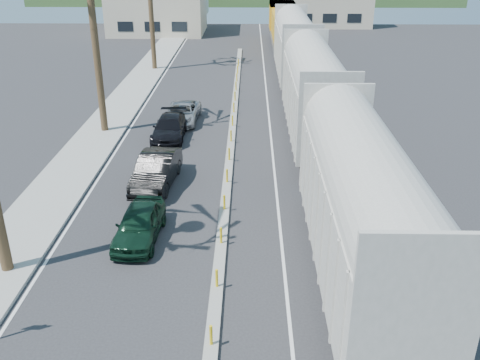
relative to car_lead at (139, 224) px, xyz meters
name	(u,v)px	position (x,y,z in m)	size (l,w,h in m)	color
sidewalk	(113,117)	(-5.08, 16.51, -0.64)	(3.00, 90.00, 0.15)	gray
rails	(301,106)	(8.42, 19.51, -0.69)	(1.56, 100.00, 0.06)	black
median	(231,142)	(3.42, 11.47, -0.63)	(0.45, 60.00, 0.85)	gray
lane_markings	(203,118)	(1.27, 16.51, -0.71)	(9.42, 90.00, 0.01)	silver
freight_train	(305,74)	(8.42, 17.70, 2.19)	(3.00, 60.94, 5.85)	#A7A499
car_lead	(139,224)	(0.00, 0.00, 0.00)	(1.87, 4.29, 1.44)	black
car_second	(156,170)	(-0.15, 5.39, 0.10)	(2.12, 5.06, 1.63)	black
car_third	(170,128)	(-0.46, 12.35, -0.02)	(1.98, 4.81, 1.39)	black
car_rear	(182,113)	(-0.06, 15.66, -0.07)	(2.37, 4.79, 1.31)	#A5A7AA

